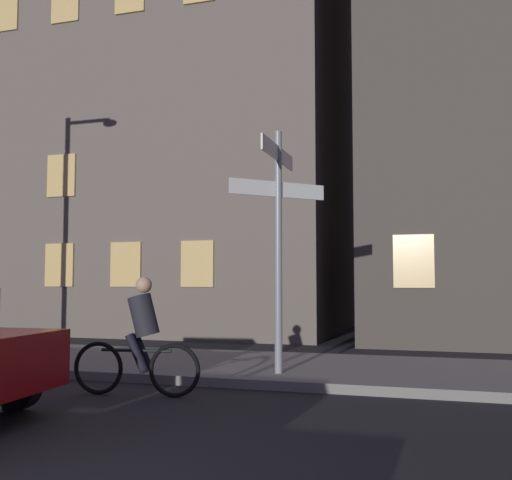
# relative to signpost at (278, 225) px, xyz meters

# --- Properties ---
(sidewalk_kerb) EXTENTS (40.00, 3.43, 0.14)m
(sidewalk_kerb) POSITION_rel_signpost_xyz_m (-0.42, 1.00, -2.35)
(sidewalk_kerb) COLOR gray
(sidewalk_kerb) RESTS_ON ground_plane
(signpost) EXTENTS (1.22, 1.80, 3.77)m
(signpost) POSITION_rel_signpost_xyz_m (0.00, 0.00, 0.00)
(signpost) COLOR gray
(signpost) RESTS_ON sidewalk_kerb
(cyclist) EXTENTS (1.82, 0.36, 1.61)m
(cyclist) POSITION_rel_signpost_xyz_m (-1.51, -1.63, -1.67)
(cyclist) COLOR black
(cyclist) RESTS_ON ground_plane
(building_left_block) EXTENTS (10.39, 7.35, 18.14)m
(building_left_block) POSITION_rel_signpost_xyz_m (-5.70, 9.05, 6.65)
(building_left_block) COLOR #6B6056
(building_left_block) RESTS_ON ground_plane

